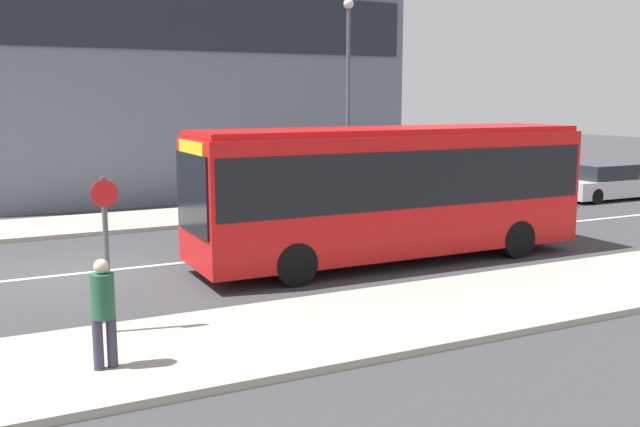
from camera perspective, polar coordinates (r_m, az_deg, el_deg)
The scene contains 10 objects.
ground_plane at distance 17.51m, azimuth -19.19°, elevation -4.61°, with size 120.00×120.00×0.00m, color #3A3A3D.
sidewalk_near at distance 11.56m, azimuth -15.06°, elevation -11.19°, with size 44.00×3.50×0.13m.
sidewalk_far at distance 23.59m, azimuth -21.20°, elevation -1.07°, with size 44.00×3.50×0.13m.
lane_centerline at distance 17.51m, azimuth -19.19°, elevation -4.59°, with size 41.80×0.16×0.01m.
city_bus at distance 17.61m, azimuth 5.67°, elevation 2.26°, with size 10.06×2.53×3.32m.
parked_car_0 at distance 27.00m, azimuth 14.57°, elevation 1.66°, with size 4.66×1.77×1.26m.
parked_car_1 at distance 30.65m, azimuth 21.83°, elevation 2.28°, with size 4.26×1.71×1.42m.
pedestrian_near_stop at distance 10.83m, azimuth -16.95°, elevation -7.17°, with size 0.35×0.34×1.64m.
bus_stop_sign at distance 12.29m, azimuth -16.73°, elevation -2.24°, with size 0.44×0.12×2.64m.
street_lamp at distance 25.71m, azimuth 2.26°, elevation 10.42°, with size 0.36×0.36×7.32m.
Camera 1 is at (-2.03, -16.92, 4.05)m, focal length 40.00 mm.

